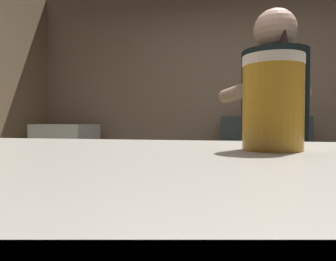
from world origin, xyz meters
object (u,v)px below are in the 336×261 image
Objects in this scene: chefs_knife at (312,153)px; mini_fridge at (66,171)px; bartender at (274,145)px; bottle_vinegar at (277,107)px; bottle_hot_sauce at (251,110)px; pint_glass_far at (273,103)px; mixing_bowl at (230,148)px.

mini_fridge is at bearing 154.31° from chefs_knife.
chefs_knife is at bearing -53.16° from bartender.
bartender is 0.50m from chefs_knife.
bottle_vinegar reaches higher than mini_fridge.
pint_glass_far is at bearing -92.66° from bottle_hot_sauce.
bottle_hot_sauce reaches higher than mini_fridge.
pint_glass_far is at bearing -54.78° from mini_fridge.
bottle_hot_sauce is (-0.25, 0.09, -0.02)m from bottle_vinegar.
bottle_vinegar is at bearing 68.36° from mixing_bowl.
bartender is 1.64m from bottle_vinegar.
bottle_vinegar is (0.46, 1.16, 0.33)m from mixing_bowl.
chefs_knife is 1.86× the size of pint_glass_far.
pint_glass_far is (0.07, -1.68, 0.20)m from mixing_bowl.
pint_glass_far is 0.67× the size of bottle_hot_sauce.
chefs_knife is at bearing -76.67° from bottle_hot_sauce.
chefs_knife is at bearing -24.76° from mini_fridge.
bottle_vinegar is (-0.05, 1.19, 0.35)m from chefs_knife.
bottle_vinegar reaches higher than chefs_knife.
mini_fridge reaches higher than chefs_knife.
bartender is at bearing -125.50° from chefs_knife.
bartender is 13.05× the size of pint_glass_far.
bottle_vinegar is at bearing -26.70° from bartender.
mixing_bowl is (1.86, -1.06, 0.38)m from mini_fridge.
pint_glass_far is at bearing -105.90° from chefs_knife.
mini_fridge is 2.19m from bottle_hot_sauce.
chefs_knife is at bearing 75.03° from pint_glass_far.
mixing_bowl is 0.95× the size of bottle_hot_sauce.
chefs_knife is 1.24m from bottle_vinegar.
bottle_vinegar is at bearing 2.42° from mini_fridge.
bottle_hot_sauce is at bearing -17.73° from bartender.
bartender is 7.03× the size of chefs_knife.
bottle_vinegar is 1.27× the size of bottle_hot_sauce.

